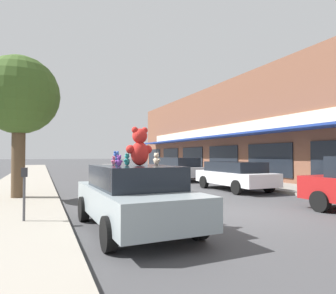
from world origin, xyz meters
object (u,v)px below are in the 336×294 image
object	(u,v)px
teddy_bear_blue	(116,158)
parking_meter	(24,187)
teddy_bear_purple	(119,161)
parked_car_far_center	(234,175)
teddy_bear_teal	(127,160)
parked_car_far_right	(179,168)
teddy_bear_cream	(156,159)
plush_art_car	(134,195)
teddy_bear_pink	(114,161)
street_tree	(19,96)
teddy_bear_giant	(140,147)

from	to	relation	value
teddy_bear_blue	parking_meter	size ratio (longest dim) A/B	0.27
teddy_bear_purple	parked_car_far_center	xyz separation A→B (m)	(7.00, 5.59, -0.81)
teddy_bear_teal	parked_car_far_center	world-z (taller)	teddy_bear_teal
parking_meter	parked_car_far_right	bearing A→B (deg)	49.10
teddy_bear_cream	teddy_bear_purple	world-z (taller)	teddy_bear_cream
teddy_bear_cream	teddy_bear_teal	distance (m)	0.77
plush_art_car	teddy_bear_cream	distance (m)	1.07
teddy_bear_teal	teddy_bear_cream	bearing A→B (deg)	146.04
parked_car_far_center	parked_car_far_right	bearing A→B (deg)	90.00
teddy_bear_pink	street_tree	bearing A→B (deg)	-101.28
parked_car_far_center	parking_meter	bearing A→B (deg)	-155.55
plush_art_car	teddy_bear_blue	bearing A→B (deg)	99.29
parked_car_far_center	teddy_bear_blue	bearing A→B (deg)	-146.93
teddy_bear_giant	parked_car_far_center	size ratio (longest dim) A/B	0.20
teddy_bear_purple	street_tree	bearing A→B (deg)	-81.94
plush_art_car	teddy_bear_teal	size ratio (longest dim) A/B	15.37
teddy_bear_blue	parking_meter	world-z (taller)	teddy_bear_blue
teddy_bear_pink	parked_car_far_center	bearing A→B (deg)	177.99
plush_art_car	teddy_bear_purple	size ratio (longest dim) A/B	17.59
plush_art_car	parking_meter	bearing A→B (deg)	148.40
teddy_bear_blue	parked_car_far_right	distance (m)	12.68
teddy_bear_purple	teddy_bear_teal	size ratio (longest dim) A/B	0.87
teddy_bear_teal	parked_car_far_center	xyz separation A→B (m)	(6.73, 5.25, -0.83)
teddy_bear_purple	teddy_bear_teal	bearing A→B (deg)	-141.81
teddy_bear_purple	street_tree	xyz separation A→B (m)	(-2.35, 6.04, 2.33)
street_tree	teddy_bear_purple	bearing A→B (deg)	-68.75
teddy_bear_giant	teddy_bear_pink	xyz separation A→B (m)	(-0.48, 0.58, -0.33)
teddy_bear_cream	parking_meter	world-z (taller)	teddy_bear_cream
teddy_bear_giant	parked_car_far_center	bearing A→B (deg)	-147.64
plush_art_car	teddy_bear_cream	size ratio (longest dim) A/B	14.42
plush_art_car	teddy_bear_giant	world-z (taller)	teddy_bear_giant
teddy_bear_cream	parking_meter	distance (m)	3.23
teddy_bear_cream	street_tree	bearing A→B (deg)	4.33
teddy_bear_cream	teddy_bear_teal	bearing A→B (deg)	70.07
plush_art_car	teddy_bear_purple	bearing A→B (deg)	-156.01
teddy_bear_cream	plush_art_car	bearing A→B (deg)	83.68
teddy_bear_teal	teddy_bear_giant	bearing A→B (deg)	127.19
plush_art_car	teddy_bear_giant	xyz separation A→B (m)	(0.16, 0.08, 1.12)
teddy_bear_pink	teddy_bear_giant	bearing A→B (deg)	93.50
teddy_bear_purple	parked_car_far_center	bearing A→B (deg)	-154.59
plush_art_car	parking_meter	distance (m)	2.69
teddy_bear_giant	teddy_bear_cream	size ratio (longest dim) A/B	2.98
teddy_bear_giant	teddy_bear_blue	size ratio (longest dim) A/B	2.60
plush_art_car	parked_car_far_right	size ratio (longest dim) A/B	0.96
teddy_bear_pink	teddy_bear_purple	bearing A→B (deg)	48.60
teddy_bear_teal	parked_car_far_right	world-z (taller)	teddy_bear_teal
teddy_bear_blue	parked_car_far_center	distance (m)	8.15
teddy_bear_giant	teddy_bear_teal	xyz separation A→B (m)	(-0.29, 0.06, -0.30)
plush_art_car	parked_car_far_center	world-z (taller)	plush_art_car
plush_art_car	parked_car_far_right	xyz separation A→B (m)	(6.60, 11.65, 0.05)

